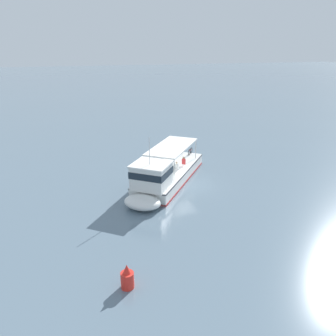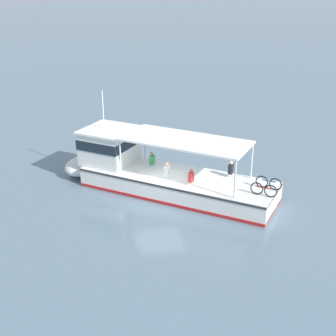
{
  "view_description": "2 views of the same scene",
  "coord_description": "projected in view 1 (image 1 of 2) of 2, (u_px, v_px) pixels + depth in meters",
  "views": [
    {
      "loc": [
        9.96,
        25.75,
        11.8
      ],
      "look_at": [
        1.05,
        -0.74,
        1.4
      ],
      "focal_mm": 35.09,
      "sensor_mm": 36.0,
      "label": 1
    },
    {
      "loc": [
        -21.72,
        4.31,
        11.11
      ],
      "look_at": [
        1.05,
        -0.74,
        1.4
      ],
      "focal_mm": 49.12,
      "sensor_mm": 36.0,
      "label": 2
    }
  ],
  "objects": [
    {
      "name": "ground_plane",
      "position": [
        181.0,
        184.0,
        29.97
      ],
      "size": [
        400.0,
        400.0,
        0.0
      ],
      "primitive_type": "plane",
      "color": "slate"
    },
    {
      "name": "ferry_main",
      "position": [
        164.0,
        176.0,
        29.07
      ],
      "size": [
        10.41,
        11.81,
        5.32
      ],
      "color": "white",
      "rests_on": "ground"
    },
    {
      "name": "channel_buoy",
      "position": [
        127.0,
        278.0,
        16.91
      ],
      "size": [
        0.7,
        0.7,
        1.4
      ],
      "color": "red",
      "rests_on": "ground"
    }
  ]
}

